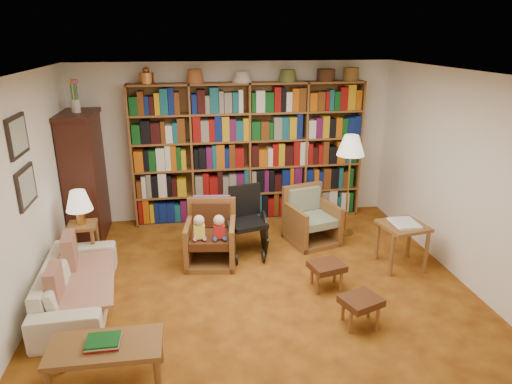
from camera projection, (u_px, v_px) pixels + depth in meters
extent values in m
plane|color=#A66319|center=(260.00, 293.00, 5.37)|extent=(5.00, 5.00, 0.00)
plane|color=silver|center=(261.00, 75.00, 4.55)|extent=(5.00, 5.00, 0.00)
plane|color=white|center=(235.00, 142.00, 7.30)|extent=(5.00, 0.00, 5.00)
plane|color=white|center=(330.00, 335.00, 2.63)|extent=(5.00, 0.00, 5.00)
plane|color=white|center=(16.00, 205.00, 4.60)|extent=(0.00, 5.00, 5.00)
plane|color=white|center=(471.00, 182.00, 5.32)|extent=(0.00, 5.00, 5.00)
cube|color=brown|center=(249.00, 153.00, 7.23)|extent=(3.60, 0.30, 2.20)
cube|color=#37150F|center=(85.00, 179.00, 6.62)|extent=(0.45, 0.90, 1.80)
cube|color=#37150F|center=(77.00, 115.00, 6.32)|extent=(0.50, 0.95, 0.06)
cylinder|color=silver|center=(76.00, 106.00, 6.28)|extent=(0.12, 0.12, 0.18)
cube|color=black|center=(17.00, 136.00, 4.67)|extent=(0.03, 0.52, 0.42)
cube|color=gray|center=(19.00, 136.00, 4.68)|extent=(0.01, 0.44, 0.34)
cube|color=black|center=(26.00, 187.00, 4.85)|extent=(0.03, 0.52, 0.42)
cube|color=gray|center=(28.00, 187.00, 4.86)|extent=(0.01, 0.44, 0.34)
imported|color=silver|center=(77.00, 283.00, 5.08)|extent=(1.79, 0.77, 0.51)
cube|color=beige|center=(82.00, 280.00, 5.08)|extent=(0.85, 1.38, 0.04)
cube|color=maroon|center=(70.00, 255.00, 5.33)|extent=(0.19, 0.43, 0.41)
cube|color=maroon|center=(54.00, 285.00, 4.67)|extent=(0.14, 0.38, 0.37)
cube|color=brown|center=(82.00, 226.00, 5.85)|extent=(0.38, 0.38, 0.04)
cylinder|color=brown|center=(71.00, 252.00, 5.79)|extent=(0.05, 0.05, 0.54)
cylinder|color=brown|center=(94.00, 250.00, 5.83)|extent=(0.05, 0.05, 0.54)
cylinder|color=brown|center=(76.00, 242.00, 6.05)|extent=(0.05, 0.05, 0.54)
cylinder|color=brown|center=(98.00, 241.00, 6.09)|extent=(0.05, 0.05, 0.54)
cylinder|color=#C38C3E|center=(81.00, 217.00, 5.81)|extent=(0.11, 0.11, 0.18)
cone|color=beige|center=(79.00, 200.00, 5.73)|extent=(0.33, 0.33, 0.26)
cube|color=brown|center=(211.00, 260.00, 6.09)|extent=(0.73, 0.76, 0.07)
cube|color=brown|center=(188.00, 244.00, 5.96)|extent=(0.15, 0.68, 0.58)
cube|color=brown|center=(233.00, 241.00, 6.05)|extent=(0.15, 0.68, 0.58)
cube|color=brown|center=(209.00, 226.00, 6.25)|extent=(0.65, 0.16, 0.81)
cube|color=#542716|center=(211.00, 239.00, 5.95)|extent=(0.58, 0.63, 0.11)
cube|color=#542716|center=(209.00, 214.00, 6.13)|extent=(0.51, 0.16, 0.34)
cube|color=#AA2D5F|center=(209.00, 208.00, 6.20)|extent=(0.51, 0.12, 0.36)
cube|color=brown|center=(311.00, 239.00, 6.69)|extent=(0.80, 0.82, 0.07)
cube|color=brown|center=(292.00, 225.00, 6.56)|extent=(0.25, 0.66, 0.57)
cube|color=brown|center=(331.00, 223.00, 6.65)|extent=(0.25, 0.66, 0.57)
cube|color=brown|center=(307.00, 209.00, 6.84)|extent=(0.64, 0.25, 0.80)
cube|color=#90A382|center=(312.00, 220.00, 6.56)|extent=(0.64, 0.68, 0.11)
cube|color=#90A382|center=(308.00, 199.00, 6.72)|extent=(0.50, 0.22, 0.34)
cube|color=black|center=(247.00, 223.00, 6.19)|extent=(0.56, 0.56, 0.06)
cube|color=black|center=(245.00, 200.00, 6.31)|extent=(0.45, 0.17, 0.46)
cylinder|color=black|center=(228.00, 233.00, 6.30)|extent=(0.03, 0.57, 0.57)
cylinder|color=black|center=(264.00, 231.00, 6.37)|extent=(0.03, 0.57, 0.57)
cylinder|color=black|center=(236.00, 259.00, 6.02)|extent=(0.03, 0.16, 0.16)
cylinder|color=black|center=(263.00, 257.00, 6.07)|extent=(0.03, 0.16, 0.16)
cylinder|color=#C38C3E|center=(345.00, 232.00, 6.98)|extent=(0.26, 0.26, 0.03)
cylinder|color=#C38C3E|center=(348.00, 194.00, 6.77)|extent=(0.03, 0.03, 1.29)
cone|color=beige|center=(351.00, 145.00, 6.53)|extent=(0.40, 0.40, 0.29)
cube|color=brown|center=(403.00, 226.00, 5.81)|extent=(0.61, 0.61, 0.04)
cylinder|color=brown|center=(392.00, 256.00, 5.66)|extent=(0.05, 0.05, 0.55)
cylinder|color=brown|center=(426.00, 254.00, 5.73)|extent=(0.05, 0.05, 0.55)
cylinder|color=brown|center=(377.00, 241.00, 6.09)|extent=(0.05, 0.05, 0.55)
cylinder|color=brown|center=(409.00, 238.00, 6.15)|extent=(0.05, 0.05, 0.55)
cube|color=silver|center=(404.00, 223.00, 5.80)|extent=(0.36, 0.43, 0.03)
cube|color=#542716|center=(327.00, 266.00, 5.39)|extent=(0.45, 0.41, 0.08)
cylinder|color=brown|center=(317.00, 284.00, 5.32)|extent=(0.04, 0.04, 0.25)
cylinder|color=brown|center=(341.00, 283.00, 5.36)|extent=(0.04, 0.04, 0.25)
cylinder|color=brown|center=(312.00, 275.00, 5.53)|extent=(0.04, 0.04, 0.25)
cylinder|color=brown|center=(335.00, 273.00, 5.57)|extent=(0.04, 0.04, 0.25)
cube|color=#542716|center=(361.00, 301.00, 4.69)|extent=(0.47, 0.44, 0.08)
cylinder|color=brown|center=(350.00, 322.00, 4.62)|extent=(0.04, 0.04, 0.25)
cylinder|color=brown|center=(377.00, 320.00, 4.66)|extent=(0.04, 0.04, 0.25)
cylinder|color=brown|center=(343.00, 309.00, 4.83)|extent=(0.04, 0.04, 0.25)
cylinder|color=brown|center=(369.00, 307.00, 4.88)|extent=(0.04, 0.04, 0.25)
cube|color=brown|center=(105.00, 347.00, 3.89)|extent=(0.96, 0.49, 0.05)
cylinder|color=brown|center=(158.00, 376.00, 3.83)|extent=(0.06, 0.06, 0.34)
cylinder|color=brown|center=(61.00, 356.00, 4.07)|extent=(0.06, 0.06, 0.34)
cylinder|color=brown|center=(160.00, 346.00, 4.20)|extent=(0.06, 0.06, 0.34)
cube|color=brown|center=(105.00, 342.00, 3.87)|extent=(0.28, 0.22, 0.05)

